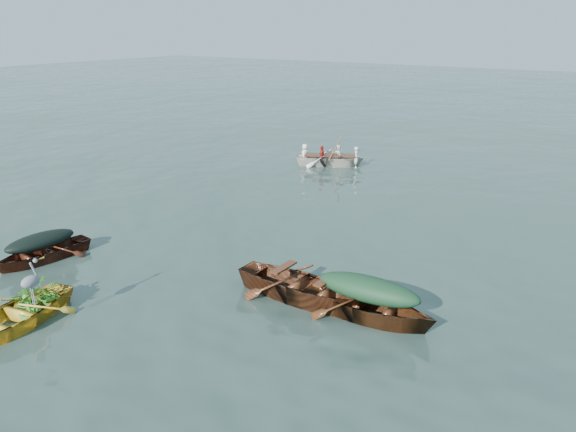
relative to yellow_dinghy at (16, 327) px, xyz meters
name	(u,v)px	position (x,y,z in m)	size (l,w,h in m)	color
ground	(235,279)	(2.26, 4.20, 0.00)	(140.00, 140.00, 0.00)	#344941
yellow_dinghy	(16,327)	(0.00, 0.00, 0.00)	(1.47, 3.38, 0.93)	gold
dark_covered_boat	(43,261)	(-2.52, 2.31, 0.00)	(1.22, 3.29, 0.79)	#562014
green_tarp_boat	(367,319)	(5.72, 4.22, 0.00)	(1.25, 4.02, 0.92)	#502712
open_wooden_boat	(304,301)	(4.23, 4.16, 0.00)	(1.42, 4.57, 1.08)	#553215
rowed_boat	(330,166)	(-1.37, 15.17, 0.00)	(1.20, 4.00, 0.94)	white
dark_tarp_cover	(40,239)	(-2.52, 2.31, 0.60)	(0.67, 1.81, 0.40)	black
green_tarp_cover	(368,287)	(5.72, 4.22, 0.72)	(0.69, 2.21, 0.52)	#16371D
thwart_benches	(305,278)	(4.23, 4.16, 0.56)	(0.85, 2.28, 0.04)	#4B2211
heron	(32,289)	(0.53, 0.16, 0.92)	(0.28, 0.40, 0.92)	gray
dinghy_weeds	(32,282)	(-0.09, 0.54, 0.76)	(0.70, 0.90, 0.60)	#336F1D
rowers	(331,146)	(-1.37, 15.17, 0.85)	(1.08, 2.80, 0.76)	silver
oars	(330,154)	(-1.37, 15.17, 0.50)	(2.60, 0.60, 0.06)	#9D653B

